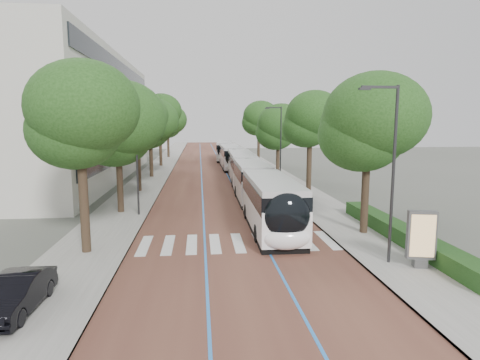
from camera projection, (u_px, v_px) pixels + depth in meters
name	position (u px, v px, depth m)	size (l,w,h in m)	color
ground	(236.00, 249.00, 20.79)	(160.00, 160.00, 0.00)	#51544C
road	(212.00, 166.00, 60.17)	(11.00, 140.00, 0.02)	#552F26
sidewalk_left	(161.00, 166.00, 59.41)	(4.00, 140.00, 0.12)	gray
sidewalk_right	(261.00, 165.00, 60.92)	(4.00, 140.00, 0.12)	gray
kerb_left	(174.00, 166.00, 59.60)	(0.20, 140.00, 0.14)	gray
kerb_right	(249.00, 165.00, 60.73)	(0.20, 140.00, 0.14)	gray
zebra_crossing	(238.00, 243.00, 21.79)	(10.55, 3.60, 0.01)	silver
lane_line_left	(201.00, 166.00, 60.01)	(0.12, 126.00, 0.01)	blue
lane_line_right	(222.00, 166.00, 60.33)	(0.12, 126.00, 0.01)	blue
office_building	(42.00, 118.00, 45.40)	(18.11, 40.00, 14.00)	beige
hedge	(404.00, 234.00, 21.63)	(1.20, 14.00, 0.80)	#1A3C14
streetlight_near	(390.00, 161.00, 17.81)	(1.82, 0.20, 8.00)	#2D2D2F
streetlight_far	(279.00, 138.00, 42.42)	(1.82, 0.20, 8.00)	#2D2D2F
lamp_post_left	(137.00, 157.00, 27.46)	(0.14, 0.14, 8.00)	#2D2D2F
trees_left	(149.00, 122.00, 46.20)	(6.47, 60.85, 10.04)	black
trees_right	(288.00, 124.00, 42.83)	(5.78, 47.73, 9.30)	black
lead_bus	(262.00, 193.00, 27.83)	(2.71, 18.42, 3.20)	black
bus_queued_0	(242.00, 168.00, 43.46)	(2.89, 12.47, 3.20)	white
bus_queued_1	(231.00, 157.00, 56.44)	(2.60, 12.41, 3.20)	white
bus_queued_2	(224.00, 151.00, 69.07)	(3.28, 12.53, 3.20)	white
ad_panel	(421.00, 238.00, 17.68)	(1.28, 0.59, 2.56)	#59595B
parked_car	(16.00, 294.00, 13.58)	(1.35, 3.88, 1.28)	black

